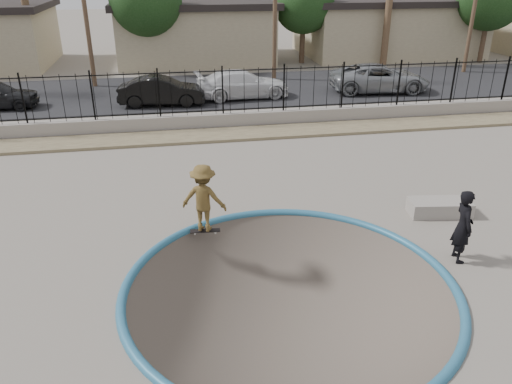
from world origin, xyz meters
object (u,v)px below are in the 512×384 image
at_px(car_c, 242,84).
at_px(skater, 204,202).
at_px(concrete_ledge, 440,207).
at_px(car_b, 162,91).
at_px(car_d, 379,78).
at_px(skateboard, 205,231).
at_px(videographer, 463,226).

bearing_deg(car_c, skater, 162.48).
relative_size(skater, concrete_ledge, 1.07).
xyz_separation_m(concrete_ledge, car_b, (-7.13, 12.76, 0.50)).
height_order(car_c, car_d, car_d).
bearing_deg(concrete_ledge, car_d, 73.56).
relative_size(skater, car_d, 0.34).
bearing_deg(car_c, skateboard, 162.48).
height_order(videographer, car_b, videographer).
bearing_deg(skateboard, concrete_ledge, 3.65).
bearing_deg(car_d, videographer, 169.22).
xyz_separation_m(skater, car_c, (3.06, 13.36, -0.15)).
bearing_deg(car_d, concrete_ledge, 169.55).
height_order(skateboard, car_b, car_b).
bearing_deg(concrete_ledge, skateboard, 178.95).
relative_size(skater, car_b, 0.43).
relative_size(car_b, car_c, 0.87).
bearing_deg(concrete_ledge, skater, 178.95).
distance_m(skateboard, concrete_ledge, 6.26).
distance_m(concrete_ledge, car_c, 13.86).
bearing_deg(videographer, skateboard, 77.35).
xyz_separation_m(videographer, car_c, (-2.47, 15.62, -0.15)).
bearing_deg(car_b, videographer, -151.92).
distance_m(skateboard, videographer, 6.02).
height_order(skateboard, videographer, videographer).
height_order(skater, car_b, skater).
bearing_deg(skater, videographer, 178.89).
relative_size(concrete_ledge, car_d, 0.32).
height_order(skater, car_c, skater).
bearing_deg(skater, skateboard, 167.44).
xyz_separation_m(videographer, concrete_ledge, (0.73, 2.15, -0.65)).
relative_size(skater, car_c, 0.37).
xyz_separation_m(car_b, car_c, (3.93, 0.72, 0.01)).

